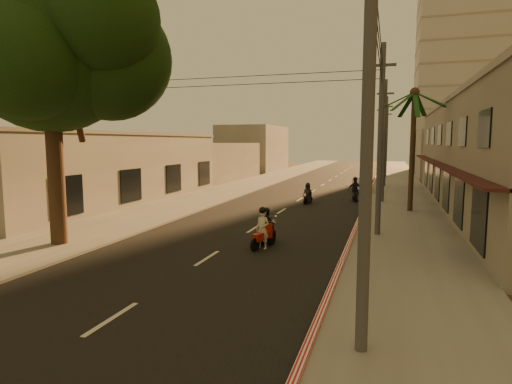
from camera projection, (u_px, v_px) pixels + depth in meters
ground at (184, 274)px, 14.71m from camera, size 160.00×160.00×0.00m
road at (300, 199)px, 33.67m from camera, size 10.00×140.00×0.02m
sidewalk_right at (400, 203)px, 31.44m from camera, size 5.00×140.00×0.12m
sidewalk_left at (212, 195)px, 35.88m from camera, size 5.00×140.00×0.12m
curb_stripe at (362, 211)px, 27.41m from camera, size 0.20×60.00×0.20m
shophouse_row at (510, 156)px, 27.22m from camera, size 8.80×34.20×7.30m
left_building at (99, 168)px, 31.82m from camera, size 8.20×24.20×5.20m
distant_tower at (461, 76)px, 61.44m from camera, size 12.10×12.10×28.00m
broadleaf_tree at (59, 46)px, 17.71m from camera, size 9.60×8.70×12.10m
palm_tree at (414, 99)px, 26.68m from camera, size 5.00×5.00×8.20m
utility_poles at (385, 114)px, 31.08m from camera, size 1.20×48.26×9.00m
filler_right at (452, 154)px, 52.88m from camera, size 8.00×14.00×6.00m
filler_left_near at (208, 162)px, 50.83m from camera, size 8.00×14.00×4.40m
filler_left_far at (254, 148)px, 67.75m from camera, size 8.00×14.00×7.00m
scooter_red at (263, 230)px, 18.06m from camera, size 0.93×1.79×1.81m
scooter_mid_a at (267, 227)px, 18.94m from camera, size 0.96×1.67×1.65m
scooter_mid_b at (355, 190)px, 32.56m from camera, size 1.21×1.90×1.89m
scooter_far_a at (308, 194)px, 31.26m from camera, size 0.90×1.60×1.58m
parked_car at (361, 185)px, 38.68m from camera, size 2.52×4.28×1.28m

